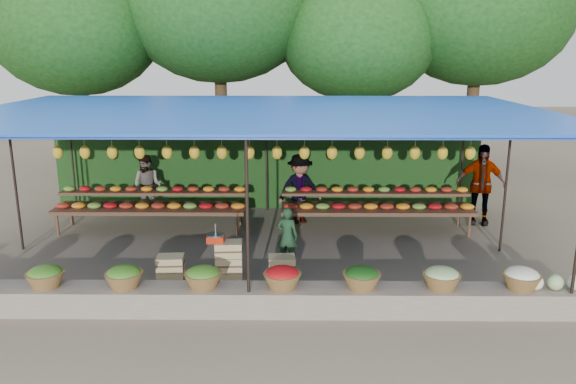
{
  "coord_description": "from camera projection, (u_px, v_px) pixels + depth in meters",
  "views": [
    {
      "loc": [
        0.67,
        -10.65,
        3.89
      ],
      "look_at": [
        0.55,
        0.2,
        1.16
      ],
      "focal_mm": 35.0,
      "sensor_mm": 36.0,
      "label": 1
    }
  ],
  "objects": [
    {
      "name": "ground",
      "position": [
        260.0,
        250.0,
        11.28
      ],
      "size": [
        60.0,
        60.0,
        0.0
      ],
      "primitive_type": "plane",
      "color": "#68594D",
      "rests_on": "ground"
    },
    {
      "name": "stone_curb",
      "position": [
        250.0,
        300.0,
        8.56
      ],
      "size": [
        10.6,
        0.55,
        0.4
      ],
      "primitive_type": "cube",
      "color": "#696054",
      "rests_on": "ground"
    },
    {
      "name": "stall_canopy",
      "position": [
        259.0,
        116.0,
        10.68
      ],
      "size": [
        10.8,
        6.6,
        2.82
      ],
      "color": "black",
      "rests_on": "ground"
    },
    {
      "name": "produce_baskets",
      "position": [
        243.0,
        278.0,
        8.48
      ],
      "size": [
        8.98,
        0.58,
        0.34
      ],
      "color": "brown",
      "rests_on": "stone_curb"
    },
    {
      "name": "netting_backdrop",
      "position": [
        267.0,
        160.0,
        14.03
      ],
      "size": [
        10.6,
        0.06,
        2.5
      ],
      "primitive_type": "cube",
      "color": "#214C1B",
      "rests_on": "ground"
    },
    {
      "name": "tree_row",
      "position": [
        288.0,
        22.0,
        16.03
      ],
      "size": [
        16.51,
        5.5,
        7.12
      ],
      "color": "#362013",
      "rests_on": "ground"
    },
    {
      "name": "fruit_table_left",
      "position": [
        152.0,
        203.0,
        12.47
      ],
      "size": [
        4.21,
        0.95,
        0.93
      ],
      "color": "#49291D",
      "rests_on": "ground"
    },
    {
      "name": "fruit_table_right",
      "position": [
        377.0,
        204.0,
        12.42
      ],
      "size": [
        4.21,
        0.95,
        0.93
      ],
      "color": "#49291D",
      "rests_on": "ground"
    },
    {
      "name": "crate_counter",
      "position": [
        227.0,
        267.0,
        9.55
      ],
      "size": [
        2.37,
        0.37,
        0.77
      ],
      "color": "tan",
      "rests_on": "ground"
    },
    {
      "name": "weighing_scale",
      "position": [
        216.0,
        237.0,
        9.42
      ],
      "size": [
        0.3,
        0.3,
        0.32
      ],
      "color": "red",
      "rests_on": "crate_counter"
    },
    {
      "name": "vendor_seated",
      "position": [
        287.0,
        236.0,
        10.41
      ],
      "size": [
        0.46,
        0.36,
        1.1
      ],
      "primitive_type": "imported",
      "rotation": [
        0.0,
        0.0,
        2.86
      ],
      "color": "#1C3D23",
      "rests_on": "ground"
    },
    {
      "name": "customer_left",
      "position": [
        148.0,
        186.0,
        13.44
      ],
      "size": [
        0.84,
        0.71,
        1.5
      ],
      "primitive_type": "imported",
      "rotation": [
        0.0,
        0.0,
        -0.22
      ],
      "color": "slate",
      "rests_on": "ground"
    },
    {
      "name": "customer_mid",
      "position": [
        300.0,
        189.0,
        12.89
      ],
      "size": [
        1.19,
        0.94,
        1.62
      ],
      "primitive_type": "imported",
      "rotation": [
        0.0,
        0.0,
        0.37
      ],
      "color": "slate",
      "rests_on": "ground"
    },
    {
      "name": "customer_right",
      "position": [
        480.0,
        184.0,
        12.81
      ],
      "size": [
        1.15,
        0.64,
        1.86
      ],
      "primitive_type": "imported",
      "rotation": [
        0.0,
        0.0,
        -0.18
      ],
      "color": "slate",
      "rests_on": "ground"
    }
  ]
}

